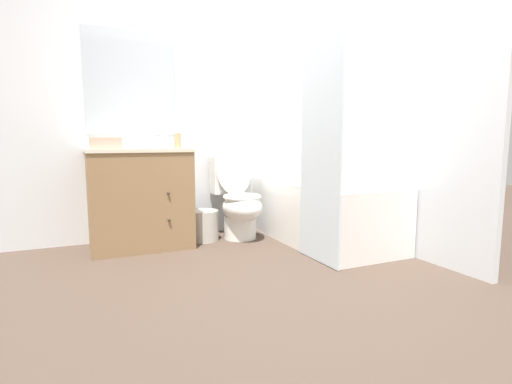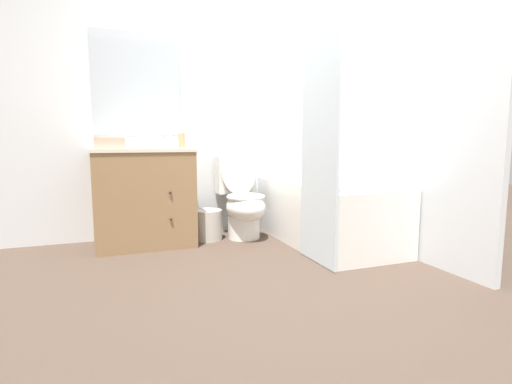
# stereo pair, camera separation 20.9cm
# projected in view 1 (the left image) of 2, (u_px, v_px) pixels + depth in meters

# --- Properties ---
(ground_plane) EXTENTS (14.00, 14.00, 0.00)m
(ground_plane) POSITION_uv_depth(u_px,v_px,m) (296.00, 286.00, 2.57)
(ground_plane) COLOR #47382D
(wall_back) EXTENTS (8.00, 0.06, 2.50)m
(wall_back) POSITION_uv_depth(u_px,v_px,m) (210.00, 108.00, 3.96)
(wall_back) COLOR silver
(wall_back) RESTS_ON ground_plane
(wall_right) EXTENTS (0.05, 2.70, 2.50)m
(wall_right) POSITION_uv_depth(u_px,v_px,m) (366.00, 106.00, 3.67)
(wall_right) COLOR silver
(wall_right) RESTS_ON ground_plane
(vanity_cabinet) EXTENTS (0.86, 0.60, 0.86)m
(vanity_cabinet) POSITION_uv_depth(u_px,v_px,m) (140.00, 197.00, 3.48)
(vanity_cabinet) COLOR olive
(vanity_cabinet) RESTS_ON ground_plane
(sink_faucet) EXTENTS (0.14, 0.12, 0.12)m
(sink_faucet) POSITION_uv_depth(u_px,v_px,m) (134.00, 144.00, 3.60)
(sink_faucet) COLOR silver
(sink_faucet) RESTS_ON vanity_cabinet
(toilet) EXTENTS (0.38, 0.64, 0.83)m
(toilet) POSITION_uv_depth(u_px,v_px,m) (238.00, 201.00, 3.82)
(toilet) COLOR white
(toilet) RESTS_ON ground_plane
(bathtub) EXTENTS (0.74, 1.55, 0.55)m
(bathtub) POSITION_uv_depth(u_px,v_px,m) (322.00, 211.00, 3.70)
(bathtub) COLOR white
(bathtub) RESTS_ON ground_plane
(shower_curtain) EXTENTS (0.02, 0.53, 1.90)m
(shower_curtain) POSITION_uv_depth(u_px,v_px,m) (321.00, 137.00, 2.97)
(shower_curtain) COLOR silver
(shower_curtain) RESTS_ON ground_plane
(wastebasket) EXTENTS (0.27, 0.27, 0.28)m
(wastebasket) POSITION_uv_depth(u_px,v_px,m) (204.00, 225.00, 3.73)
(wastebasket) COLOR #B7B2A8
(wastebasket) RESTS_ON ground_plane
(tissue_box) EXTENTS (0.15, 0.14, 0.12)m
(tissue_box) POSITION_uv_depth(u_px,v_px,m) (164.00, 143.00, 3.58)
(tissue_box) COLOR silver
(tissue_box) RESTS_ON vanity_cabinet
(soap_dispenser) EXTENTS (0.06, 0.06, 0.16)m
(soap_dispenser) POSITION_uv_depth(u_px,v_px,m) (178.00, 140.00, 3.56)
(soap_dispenser) COLOR tan
(soap_dispenser) RESTS_ON vanity_cabinet
(hand_towel_folded) EXTENTS (0.24, 0.13, 0.09)m
(hand_towel_folded) POSITION_uv_depth(u_px,v_px,m) (105.00, 143.00, 3.18)
(hand_towel_folded) COLOR tan
(hand_towel_folded) RESTS_ON vanity_cabinet
(bath_towel_folded) EXTENTS (0.33, 0.26, 0.10)m
(bath_towel_folded) POSITION_uv_depth(u_px,v_px,m) (337.00, 181.00, 3.24)
(bath_towel_folded) COLOR white
(bath_towel_folded) RESTS_ON bathtub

